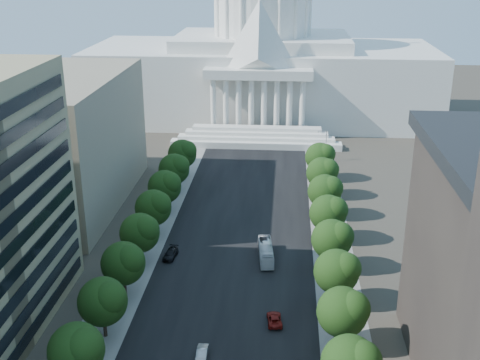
% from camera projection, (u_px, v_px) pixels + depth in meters
% --- Properties ---
extents(road_asphalt, '(30.00, 260.00, 0.01)m').
position_uv_depth(road_asphalt, '(242.00, 225.00, 131.03)').
color(road_asphalt, black).
rests_on(road_asphalt, ground).
extents(sidewalk_left, '(8.00, 260.00, 0.02)m').
position_uv_depth(sidewalk_left, '(156.00, 222.00, 132.41)').
color(sidewalk_left, gray).
rests_on(sidewalk_left, ground).
extents(sidewalk_right, '(8.00, 260.00, 0.02)m').
position_uv_depth(sidewalk_right, '(329.00, 228.00, 129.64)').
color(sidewalk_right, gray).
rests_on(sidewalk_right, ground).
extents(capitol, '(120.00, 56.00, 73.00)m').
position_uv_depth(capitol, '(262.00, 61.00, 212.46)').
color(capitol, white).
rests_on(capitol, ground).
extents(office_block_left_far, '(38.00, 52.00, 30.00)m').
position_uv_depth(office_block_left_far, '(38.00, 141.00, 138.56)').
color(office_block_left_far, gray).
rests_on(office_block_left_far, ground).
extents(tree_l_c, '(7.79, 7.60, 9.97)m').
position_uv_depth(tree_l_c, '(78.00, 350.00, 79.49)').
color(tree_l_c, '#33261C').
rests_on(tree_l_c, ground).
extents(tree_l_d, '(7.79, 7.60, 9.97)m').
position_uv_depth(tree_l_d, '(104.00, 301.00, 90.68)').
color(tree_l_d, '#33261C').
rests_on(tree_l_d, ground).
extents(tree_l_e, '(7.79, 7.60, 9.97)m').
position_uv_depth(tree_l_e, '(125.00, 263.00, 101.88)').
color(tree_l_e, '#33261C').
rests_on(tree_l_e, ground).
extents(tree_l_f, '(7.79, 7.60, 9.97)m').
position_uv_depth(tree_l_f, '(141.00, 232.00, 113.07)').
color(tree_l_f, '#33261C').
rests_on(tree_l_f, ground).
extents(tree_l_g, '(7.79, 7.60, 9.97)m').
position_uv_depth(tree_l_g, '(155.00, 207.00, 124.26)').
color(tree_l_g, '#33261C').
rests_on(tree_l_g, ground).
extents(tree_l_h, '(7.79, 7.60, 9.97)m').
position_uv_depth(tree_l_h, '(166.00, 186.00, 135.45)').
color(tree_l_h, '#33261C').
rests_on(tree_l_h, ground).
extents(tree_l_i, '(7.79, 7.60, 9.97)m').
position_uv_depth(tree_l_i, '(175.00, 168.00, 146.64)').
color(tree_l_i, '#33261C').
rests_on(tree_l_i, ground).
extents(tree_l_j, '(7.79, 7.60, 9.97)m').
position_uv_depth(tree_l_j, '(183.00, 153.00, 157.84)').
color(tree_l_j, '#33261C').
rests_on(tree_l_j, ground).
extents(tree_r_d, '(7.79, 7.60, 9.97)m').
position_uv_depth(tree_r_d, '(345.00, 311.00, 88.06)').
color(tree_r_d, '#33261C').
rests_on(tree_r_d, ground).
extents(tree_r_e, '(7.79, 7.60, 9.97)m').
position_uv_depth(tree_r_e, '(339.00, 271.00, 99.25)').
color(tree_r_e, '#33261C').
rests_on(tree_r_e, ground).
extents(tree_r_f, '(7.79, 7.60, 9.97)m').
position_uv_depth(tree_r_f, '(334.00, 239.00, 110.44)').
color(tree_r_f, '#33261C').
rests_on(tree_r_f, ground).
extents(tree_r_g, '(7.79, 7.60, 9.97)m').
position_uv_depth(tree_r_g, '(330.00, 212.00, 121.63)').
color(tree_r_g, '#33261C').
rests_on(tree_r_g, ground).
extents(tree_r_h, '(7.79, 7.60, 9.97)m').
position_uv_depth(tree_r_h, '(326.00, 190.00, 132.82)').
color(tree_r_h, '#33261C').
rests_on(tree_r_h, ground).
extents(tree_r_i, '(7.79, 7.60, 9.97)m').
position_uv_depth(tree_r_i, '(324.00, 172.00, 144.02)').
color(tree_r_i, '#33261C').
rests_on(tree_r_i, ground).
extents(tree_r_j, '(7.79, 7.60, 9.97)m').
position_uv_depth(tree_r_j, '(321.00, 156.00, 155.21)').
color(tree_r_j, '#33261C').
rests_on(tree_r_j, ground).
extents(streetlight_c, '(2.61, 0.44, 9.00)m').
position_uv_depth(streetlight_c, '(348.00, 274.00, 99.54)').
color(streetlight_c, gray).
rests_on(streetlight_c, ground).
extents(streetlight_d, '(2.61, 0.44, 9.00)m').
position_uv_depth(streetlight_d, '(337.00, 213.00, 122.85)').
color(streetlight_d, gray).
rests_on(streetlight_d, ground).
extents(streetlight_e, '(2.61, 0.44, 9.00)m').
position_uv_depth(streetlight_e, '(329.00, 172.00, 146.17)').
color(streetlight_e, gray).
rests_on(streetlight_e, ground).
extents(streetlight_f, '(2.61, 0.44, 9.00)m').
position_uv_depth(streetlight_f, '(324.00, 142.00, 169.49)').
color(streetlight_f, gray).
rests_on(streetlight_f, ground).
extents(car_silver, '(1.59, 4.47, 1.47)m').
position_uv_depth(car_silver, '(202.00, 354.00, 87.68)').
color(car_silver, '#B0B2B8').
rests_on(car_silver, ground).
extents(car_red, '(2.78, 5.11, 1.36)m').
position_uv_depth(car_red, '(274.00, 319.00, 96.19)').
color(car_red, maroon).
rests_on(car_red, ground).
extents(car_dark_b, '(2.66, 5.43, 1.52)m').
position_uv_depth(car_dark_b, '(171.00, 254.00, 116.93)').
color(car_dark_b, black).
rests_on(car_dark_b, ground).
extents(city_bus, '(3.55, 10.81, 2.96)m').
position_uv_depth(city_bus, '(266.00, 252.00, 116.16)').
color(city_bus, silver).
rests_on(city_bus, ground).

